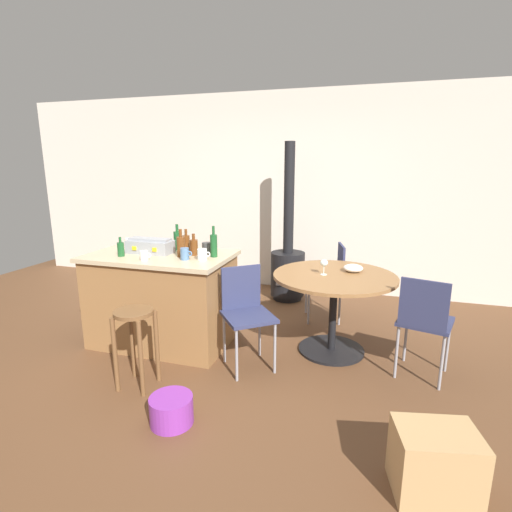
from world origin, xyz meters
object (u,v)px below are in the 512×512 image
Objects in this scene: bottle_0 at (181,246)px; cup_2 at (144,255)px; cup_0 at (185,254)px; cup_4 at (202,254)px; kitchen_island at (162,298)px; dining_table at (334,293)px; wooden_stool at (135,333)px; bottle_3 at (214,245)px; plastic_bucket at (171,410)px; serving_bowl at (353,268)px; cup_1 at (207,248)px; toolbox at (150,246)px; bottle_1 at (121,249)px; folding_chair_near at (330,276)px; folding_chair_far at (246,309)px; bottle_2 at (194,247)px; wine_glass at (324,263)px; folding_chair_left at (424,319)px; bottle_4 at (178,240)px; cardboard_box at (435,463)px; cup_3 at (129,243)px; bottle_5 at (186,243)px.

cup_2 is (-0.25, -0.22, -0.06)m from bottle_0.
cup_0 reaches higher than cup_4.
kitchen_island is 1.21× the size of dining_table.
bottle_3 reaches higher than wooden_stool.
serving_bowl is at bearing 55.08° from plastic_bucket.
bottle_0 is 0.26m from cup_1.
cup_2 is at bearing -68.18° from toolbox.
bottle_1 reaches higher than cup_0.
bottle_3 reaches higher than folding_chair_near.
folding_chair_far is at bearing -0.23° from bottle_1.
dining_table is 9.25× the size of cup_1.
bottle_1 is 0.79m from cup_4.
bottle_3 is at bearing -40.09° from cup_1.
bottle_3 is 0.62m from cup_2.
dining_table is at bearing 18.42° from cup_4.
bottle_2 reaches higher than toolbox.
folding_chair_near is at bearing 41.12° from bottle_2.
wooden_stool is at bearing -92.74° from bottle_0.
bottle_1 is at bearing -144.97° from folding_chair_near.
folding_chair_near is at bearing 65.62° from folding_chair_far.
cup_0 is 0.36m from cup_2.
wine_glass is at bearing -143.65° from serving_bowl.
folding_chair_left is 2.36m from bottle_4.
kitchen_island is 3.21× the size of cardboard_box.
cup_1 is (0.35, -0.08, -0.05)m from bottle_4.
cup_4 is 0.68× the size of serving_bowl.
kitchen_island reaches higher than folding_chair_left.
bottle_3 reaches higher than bottle_4.
cardboard_box is (1.41, -1.04, -0.33)m from folding_chair_far.
bottle_4 reaches higher than cup_3.
toolbox is 1.97× the size of bottle_5.
bottle_3 is 2.57× the size of cup_0.
bottle_2 is at bearing 178.40° from folding_chair_left.
bottle_2 is 1.22m from wine_glass.
plastic_bucket is (0.70, -1.12, -0.36)m from kitchen_island.
cup_3 is at bearing 161.62° from kitchen_island.
serving_bowl is at bearing 7.49° from cup_3.
folding_chair_far is at bearing -143.95° from wine_glass.
bottle_1 is 0.35m from cup_3.
bottle_0 is at bearing -134.07° from cup_1.
cup_2 is 0.59m from cup_3.
folding_chair_near is 2.00× the size of toolbox.
bottle_5 is 0.42m from cup_4.
bottle_3 is 0.17m from cup_4.
cup_3 reaches higher than folding_chair_far.
wine_glass is (1.11, 0.11, -0.09)m from cup_1.
bottle_1 is 0.87m from bottle_3.
cup_0 is 0.29m from cup_1.
bottle_4 reaches higher than toolbox.
cup_2 is (-1.50, -1.33, 0.43)m from folding_chair_near.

